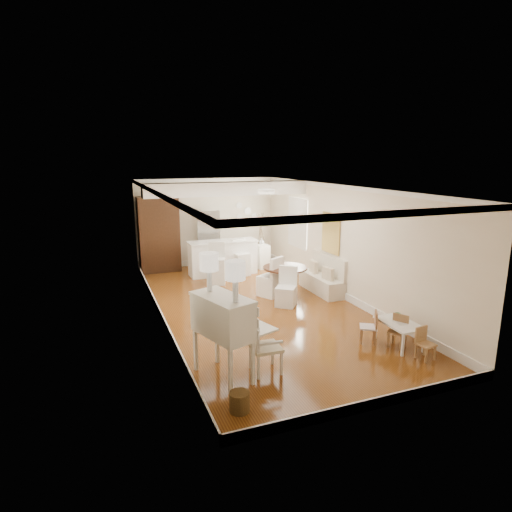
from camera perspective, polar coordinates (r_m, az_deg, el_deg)
room at (r=9.96m, az=-0.28°, el=4.56°), size 9.00×9.04×2.82m
secretary_bureau at (r=6.87m, az=-4.43°, el=-10.77°), size 1.36×1.37×1.37m
gustavian_armchair at (r=7.12m, az=1.31°, el=-11.98°), size 0.52×0.52×0.88m
wicker_basket at (r=6.26m, az=-2.22°, el=-18.85°), size 0.30×0.30×0.29m
kids_table at (r=8.56m, az=18.51°, el=-9.81°), size 0.57×0.92×0.45m
kids_chair_a at (r=8.44m, az=18.36°, el=-9.53°), size 0.41×0.41×0.62m
kids_chair_b at (r=8.48m, az=14.75°, el=-9.08°), size 0.42×0.42×0.64m
kids_chair_c at (r=8.14m, az=21.71°, el=-10.81°), size 0.31×0.31×0.58m
banquette at (r=11.25m, az=8.74°, el=-2.36°), size 0.52×1.60×0.98m
dining_table at (r=10.87m, az=3.88°, el=-3.40°), size 1.13×1.13×0.76m
slip_chair_near at (r=10.13m, az=4.04°, el=-4.13°), size 0.63×0.64×0.93m
slip_chair_far at (r=10.82m, az=1.87°, el=-2.70°), size 0.68×0.69×1.03m
breakfast_counter at (r=12.84m, az=-4.44°, el=-0.21°), size 2.05×0.65×1.03m
bar_stool_left at (r=11.88m, az=-5.28°, el=-1.02°), size 0.58×0.58×1.15m
bar_stool_right at (r=12.71m, az=-1.97°, el=-0.23°), size 0.48×0.48×1.07m
pantry_cabinet at (r=13.39m, az=-12.83°, el=2.83°), size 1.20×0.60×2.30m
fridge at (r=13.80m, az=-4.94°, el=2.35°), size 0.75×0.65×1.80m
sideboard at (r=13.70m, az=0.63°, el=0.08°), size 0.35×0.79×0.75m
pencil_cup at (r=8.64m, az=18.33°, el=-7.59°), size 0.14×0.14×0.10m
branch_vase at (r=13.60m, az=0.72°, el=2.01°), size 0.22×0.22×0.18m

